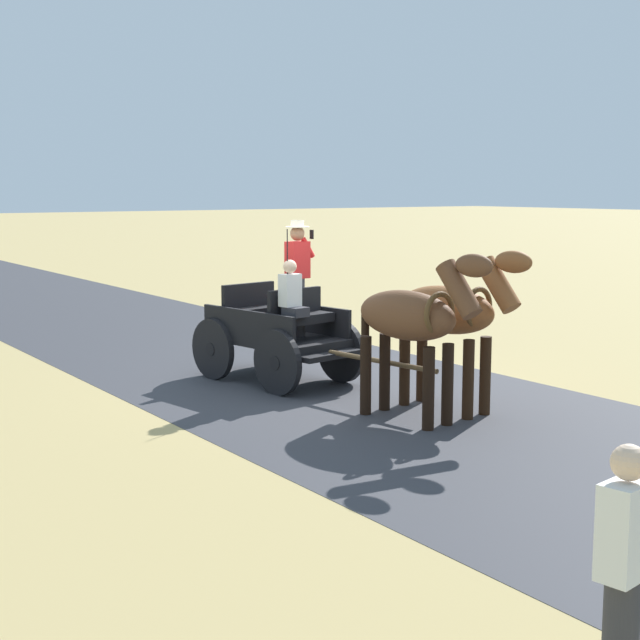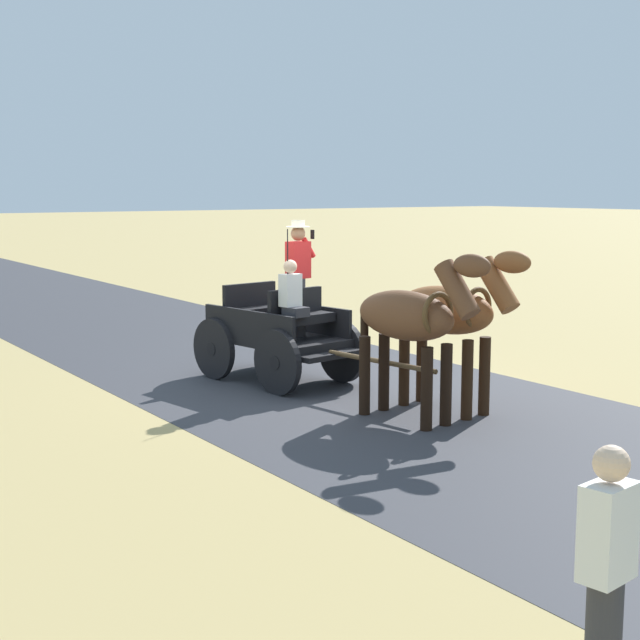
# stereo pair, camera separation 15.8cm
# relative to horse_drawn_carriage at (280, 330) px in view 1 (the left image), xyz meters

# --- Properties ---
(ground_plane) EXTENTS (200.00, 200.00, 0.00)m
(ground_plane) POSITION_rel_horse_drawn_carriage_xyz_m (-0.35, 0.36, -0.82)
(ground_plane) COLOR tan
(road_surface) EXTENTS (5.73, 160.00, 0.01)m
(road_surface) POSITION_rel_horse_drawn_carriage_xyz_m (-0.35, 0.36, -0.81)
(road_surface) COLOR #38383D
(road_surface) RESTS_ON ground
(horse_drawn_carriage) EXTENTS (1.78, 4.51, 2.50)m
(horse_drawn_carriage) POSITION_rel_horse_drawn_carriage_xyz_m (0.00, 0.00, 0.00)
(horse_drawn_carriage) COLOR black
(horse_drawn_carriage) RESTS_ON ground
(horse_near_side) EXTENTS (0.80, 2.15, 2.21)m
(horse_near_side) POSITION_rel_horse_drawn_carriage_xyz_m (-0.87, 2.93, 0.51)
(horse_near_side) COLOR brown
(horse_near_side) RESTS_ON ground
(horse_off_side) EXTENTS (0.77, 2.15, 2.21)m
(horse_off_side) POSITION_rel_horse_drawn_carriage_xyz_m (-0.09, 3.05, 0.51)
(horse_off_side) COLOR brown
(horse_off_side) RESTS_ON ground
(pedestrian_walking) EXTENTS (0.35, 0.25, 1.63)m
(pedestrian_walking) POSITION_rel_horse_drawn_carriage_xyz_m (3.37, 8.94, 0.05)
(pedestrian_walking) COLOR #2D2D33
(pedestrian_walking) RESTS_ON ground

